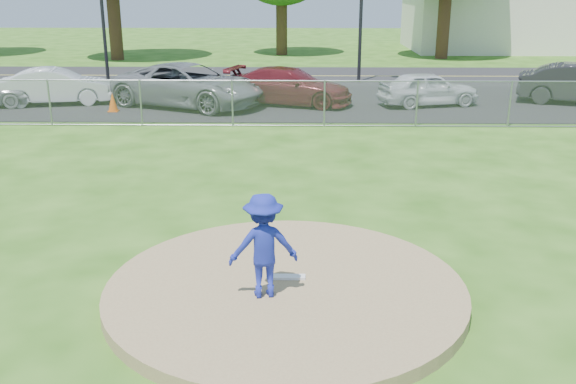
# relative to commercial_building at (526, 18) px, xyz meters

# --- Properties ---
(ground) EXTENTS (120.00, 120.00, 0.00)m
(ground) POSITION_rel_commercial_building_xyz_m (-16.00, -28.00, -2.16)
(ground) COLOR #275512
(ground) RESTS_ON ground
(pitchers_mound) EXTENTS (5.40, 5.40, 0.20)m
(pitchers_mound) POSITION_rel_commercial_building_xyz_m (-16.00, -38.00, -2.06)
(pitchers_mound) COLOR #8E754E
(pitchers_mound) RESTS_ON ground
(pitching_rubber) EXTENTS (0.60, 0.15, 0.04)m
(pitching_rubber) POSITION_rel_commercial_building_xyz_m (-16.00, -37.80, -1.94)
(pitching_rubber) COLOR white
(pitching_rubber) RESTS_ON pitchers_mound
(chain_link_fence) EXTENTS (40.00, 0.06, 1.50)m
(chain_link_fence) POSITION_rel_commercial_building_xyz_m (-16.00, -26.00, -1.41)
(chain_link_fence) COLOR gray
(chain_link_fence) RESTS_ON ground
(parking_lot) EXTENTS (50.00, 8.00, 0.01)m
(parking_lot) POSITION_rel_commercial_building_xyz_m (-16.00, -21.50, -2.15)
(parking_lot) COLOR black
(parking_lot) RESTS_ON ground
(street) EXTENTS (60.00, 7.00, 0.01)m
(street) POSITION_rel_commercial_building_xyz_m (-16.00, -14.00, -2.16)
(street) COLOR black
(street) RESTS_ON ground
(commercial_building) EXTENTS (16.40, 9.40, 4.30)m
(commercial_building) POSITION_rel_commercial_building_xyz_m (0.00, 0.00, 0.00)
(commercial_building) COLOR beige
(commercial_building) RESTS_ON ground
(traffic_signal_left) EXTENTS (1.28, 0.20, 5.60)m
(traffic_signal_left) POSITION_rel_commercial_building_xyz_m (-24.76, -16.00, 1.20)
(traffic_signal_left) COLOR black
(traffic_signal_left) RESTS_ON ground
(pitcher) EXTENTS (1.08, 0.74, 1.53)m
(pitcher) POSITION_rel_commercial_building_xyz_m (-16.30, -38.35, -1.19)
(pitcher) COLOR #1B2799
(pitcher) RESTS_ON pitchers_mound
(traffic_cone) EXTENTS (0.36, 0.36, 0.70)m
(traffic_cone) POSITION_rel_commercial_building_xyz_m (-22.63, -23.59, -1.80)
(traffic_cone) COLOR #E45A0C
(traffic_cone) RESTS_ON parking_lot
(parked_car_white) EXTENTS (4.41, 2.31, 1.38)m
(parked_car_white) POSITION_rel_commercial_building_xyz_m (-25.20, -22.12, -1.46)
(parked_car_white) COLOR silver
(parked_car_white) RESTS_ON parking_lot
(parked_car_gray) EXTENTS (6.40, 4.87, 1.61)m
(parked_car_gray) POSITION_rel_commercial_building_xyz_m (-20.02, -22.53, -1.34)
(parked_car_gray) COLOR slate
(parked_car_gray) RESTS_ON parking_lot
(parked_car_darkred) EXTENTS (5.21, 3.26, 1.41)m
(parked_car_darkred) POSITION_rel_commercial_building_xyz_m (-16.20, -22.04, -1.45)
(parked_car_darkred) COLOR maroon
(parked_car_darkred) RESTS_ON parking_lot
(parked_car_pearl) EXTENTS (4.05, 2.43, 1.29)m
(parked_car_pearl) POSITION_rel_commercial_building_xyz_m (-10.90, -22.15, -1.50)
(parked_car_pearl) COLOR silver
(parked_car_pearl) RESTS_ON parking_lot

